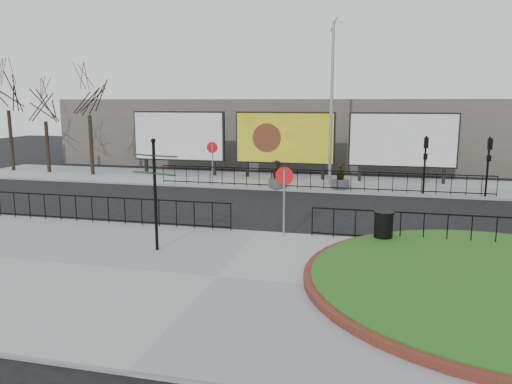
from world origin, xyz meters
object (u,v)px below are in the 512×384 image
(billboard_mid, at_px, (285,138))
(litter_bin, at_px, (383,227))
(planter_c, at_px, (340,180))
(planter_a, at_px, (278,175))
(lamp_post, at_px, (332,102))
(planter_b, at_px, (278,178))
(fingerpost_sign, at_px, (155,183))

(billboard_mid, distance_m, litter_bin, 14.94)
(planter_c, bearing_deg, planter_a, 163.52)
(lamp_post, relative_size, planter_a, 6.86)
(lamp_post, xyz_separation_m, planter_a, (-3.01, -0.00, -4.24))
(billboard_mid, height_order, lamp_post, lamp_post)
(planter_a, bearing_deg, planter_b, -79.38)
(lamp_post, distance_m, planter_c, 4.44)
(planter_a, bearing_deg, fingerpost_sign, -94.70)
(fingerpost_sign, relative_size, planter_b, 2.37)
(fingerpost_sign, xyz_separation_m, planter_c, (4.86, 12.98, -1.72))
(billboard_mid, relative_size, fingerpost_sign, 1.72)
(litter_bin, bearing_deg, planter_b, 119.41)
(planter_a, height_order, planter_c, planter_c)
(litter_bin, distance_m, planter_b, 11.48)
(billboard_mid, bearing_deg, litter_bin, -66.37)
(billboard_mid, distance_m, planter_b, 4.07)
(planter_a, relative_size, planter_b, 0.89)
(planter_c, bearing_deg, lamp_post, 122.34)
(litter_bin, xyz_separation_m, planter_c, (-2.24, 10.51, -0.10))
(planter_c, bearing_deg, planter_b, -171.54)
(billboard_mid, bearing_deg, fingerpost_sign, -94.12)
(fingerpost_sign, height_order, planter_b, fingerpost_sign)
(billboard_mid, height_order, fingerpost_sign, billboard_mid)
(litter_bin, height_order, planter_c, planter_c)
(lamp_post, xyz_separation_m, litter_bin, (2.93, -11.60, -4.15))
(fingerpost_sign, relative_size, planter_c, 2.63)
(fingerpost_sign, bearing_deg, planter_a, 104.44)
(litter_bin, height_order, planter_a, planter_a)
(billboard_mid, height_order, planter_b, billboard_mid)
(planter_b, relative_size, planter_c, 1.11)
(fingerpost_sign, height_order, planter_c, fingerpost_sign)
(billboard_mid, height_order, planter_c, billboard_mid)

